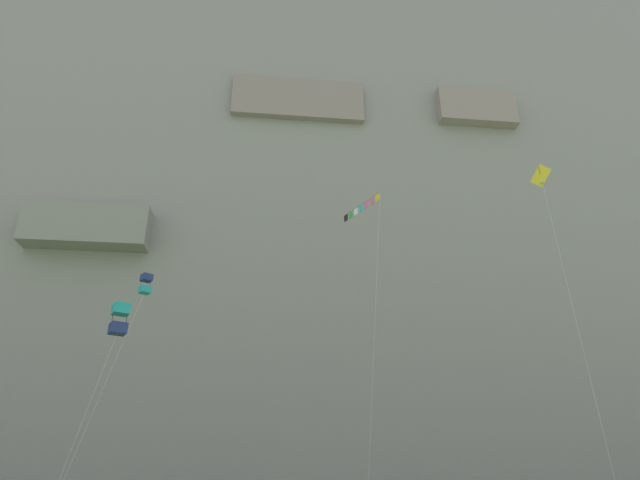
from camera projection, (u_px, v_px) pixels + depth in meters
name	position (u px, v px, depth m)	size (l,w,h in m)	color
cliff_face	(290.00, 226.00, 75.11)	(180.00, 32.52, 69.02)	gray
kite_box_low_left	(145.00, 284.00, 37.98)	(3.46, 2.63, 15.22)	navy
kite_box_high_right	(119.00, 319.00, 33.54)	(1.60, 4.65, 11.96)	teal
kite_banner_upper_mid	(362.00, 214.00, 43.89)	(2.32, 5.84, 22.76)	black
kite_diamond_front_field	(544.00, 187.00, 36.76)	(3.05, 5.94, 22.12)	yellow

